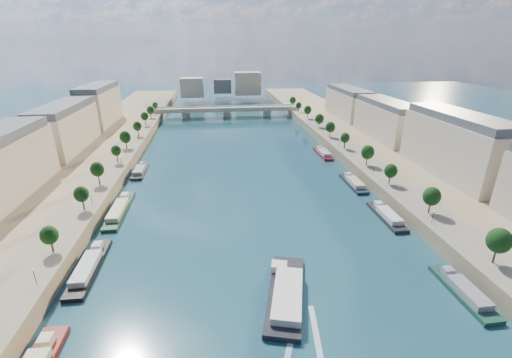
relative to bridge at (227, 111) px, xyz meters
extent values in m
plane|color=#0C3138|center=(0.00, -132.31, -5.08)|extent=(700.00, 700.00, 0.00)
cube|color=#9E8460|center=(-72.00, -132.31, -2.58)|extent=(44.00, 520.00, 5.00)
cube|color=#9E8460|center=(72.00, -132.31, -2.58)|extent=(44.00, 520.00, 5.00)
cube|color=gray|center=(-57.00, -132.31, -0.03)|extent=(14.00, 520.00, 0.10)
cube|color=gray|center=(57.00, -132.31, -0.03)|extent=(14.00, 520.00, 0.10)
cylinder|color=#382B1E|center=(-55.00, -190.31, 1.83)|extent=(0.50, 0.50, 3.82)
ellipsoid|color=black|center=(-55.00, -190.31, 5.42)|extent=(4.80, 4.80, 5.52)
cylinder|color=#382B1E|center=(-55.00, -166.31, 1.83)|extent=(0.50, 0.50, 3.82)
ellipsoid|color=black|center=(-55.00, -166.31, 5.42)|extent=(4.80, 4.80, 5.52)
cylinder|color=#382B1E|center=(-55.00, -142.31, 1.83)|extent=(0.50, 0.50, 3.82)
ellipsoid|color=black|center=(-55.00, -142.31, 5.42)|extent=(4.80, 4.80, 5.52)
cylinder|color=#382B1E|center=(-55.00, -118.31, 1.83)|extent=(0.50, 0.50, 3.82)
ellipsoid|color=black|center=(-55.00, -118.31, 5.42)|extent=(4.80, 4.80, 5.52)
cylinder|color=#382B1E|center=(-55.00, -94.31, 1.83)|extent=(0.50, 0.50, 3.82)
ellipsoid|color=black|center=(-55.00, -94.31, 5.42)|extent=(4.80, 4.80, 5.52)
cylinder|color=#382B1E|center=(-55.00, -70.31, 1.83)|extent=(0.50, 0.50, 3.82)
ellipsoid|color=black|center=(-55.00, -70.31, 5.42)|extent=(4.80, 4.80, 5.52)
cylinder|color=#382B1E|center=(-55.00, -46.31, 1.83)|extent=(0.50, 0.50, 3.82)
ellipsoid|color=black|center=(-55.00, -46.31, 5.42)|extent=(4.80, 4.80, 5.52)
cylinder|color=#382B1E|center=(-55.00, -22.31, 1.83)|extent=(0.50, 0.50, 3.82)
ellipsoid|color=black|center=(-55.00, -22.31, 5.42)|extent=(4.80, 4.80, 5.52)
cylinder|color=#382B1E|center=(-55.00, 1.69, 1.83)|extent=(0.50, 0.50, 3.82)
ellipsoid|color=black|center=(-55.00, 1.69, 5.42)|extent=(4.80, 4.80, 5.52)
cylinder|color=#382B1E|center=(55.00, -206.31, 1.83)|extent=(0.50, 0.50, 3.82)
ellipsoid|color=black|center=(55.00, -206.31, 5.42)|extent=(4.80, 4.80, 5.52)
cylinder|color=#382B1E|center=(55.00, -182.31, 1.83)|extent=(0.50, 0.50, 3.82)
ellipsoid|color=black|center=(55.00, -182.31, 5.42)|extent=(4.80, 4.80, 5.52)
cylinder|color=#382B1E|center=(55.00, -158.31, 1.83)|extent=(0.50, 0.50, 3.82)
ellipsoid|color=black|center=(55.00, -158.31, 5.42)|extent=(4.80, 4.80, 5.52)
cylinder|color=#382B1E|center=(55.00, -134.31, 1.83)|extent=(0.50, 0.50, 3.82)
ellipsoid|color=black|center=(55.00, -134.31, 5.42)|extent=(4.80, 4.80, 5.52)
cylinder|color=#382B1E|center=(55.00, -110.31, 1.83)|extent=(0.50, 0.50, 3.82)
ellipsoid|color=black|center=(55.00, -110.31, 5.42)|extent=(4.80, 4.80, 5.52)
cylinder|color=#382B1E|center=(55.00, -86.31, 1.83)|extent=(0.50, 0.50, 3.82)
ellipsoid|color=black|center=(55.00, -86.31, 5.42)|extent=(4.80, 4.80, 5.52)
cylinder|color=#382B1E|center=(55.00, -62.31, 1.83)|extent=(0.50, 0.50, 3.82)
ellipsoid|color=black|center=(55.00, -62.31, 5.42)|extent=(4.80, 4.80, 5.52)
cylinder|color=#382B1E|center=(55.00, -38.31, 1.83)|extent=(0.50, 0.50, 3.82)
ellipsoid|color=black|center=(55.00, -38.31, 5.42)|extent=(4.80, 4.80, 5.52)
cylinder|color=#382B1E|center=(55.00, -14.31, 1.83)|extent=(0.50, 0.50, 3.82)
ellipsoid|color=black|center=(55.00, -14.31, 5.42)|extent=(4.80, 4.80, 5.52)
cylinder|color=#382B1E|center=(55.00, 9.69, 1.83)|extent=(0.50, 0.50, 3.82)
ellipsoid|color=black|center=(55.00, 9.69, 5.42)|extent=(4.80, 4.80, 5.52)
cylinder|color=black|center=(-52.50, -202.31, 1.92)|extent=(0.14, 0.14, 4.00)
sphere|color=#FFE5B2|center=(-52.50, -202.31, 4.02)|extent=(0.36, 0.36, 0.36)
cylinder|color=black|center=(-52.50, -162.31, 1.92)|extent=(0.14, 0.14, 4.00)
sphere|color=#FFE5B2|center=(-52.50, -162.31, 4.02)|extent=(0.36, 0.36, 0.36)
cylinder|color=black|center=(-52.50, -122.31, 1.92)|extent=(0.14, 0.14, 4.00)
sphere|color=#FFE5B2|center=(-52.50, -122.31, 4.02)|extent=(0.36, 0.36, 0.36)
cylinder|color=black|center=(-52.50, -82.31, 1.92)|extent=(0.14, 0.14, 4.00)
sphere|color=#FFE5B2|center=(-52.50, -82.31, 4.02)|extent=(0.36, 0.36, 0.36)
cylinder|color=black|center=(-52.50, -42.31, 1.92)|extent=(0.14, 0.14, 4.00)
sphere|color=#FFE5B2|center=(-52.50, -42.31, 4.02)|extent=(0.36, 0.36, 0.36)
cylinder|color=black|center=(52.50, -187.31, 1.92)|extent=(0.14, 0.14, 4.00)
sphere|color=#FFE5B2|center=(52.50, -187.31, 4.02)|extent=(0.36, 0.36, 0.36)
cylinder|color=black|center=(52.50, -147.31, 1.92)|extent=(0.14, 0.14, 4.00)
sphere|color=#FFE5B2|center=(52.50, -147.31, 4.02)|extent=(0.36, 0.36, 0.36)
cylinder|color=black|center=(52.50, -107.31, 1.92)|extent=(0.14, 0.14, 4.00)
sphere|color=#FFE5B2|center=(52.50, -107.31, 4.02)|extent=(0.36, 0.36, 0.36)
cylinder|color=black|center=(52.50, -67.31, 1.92)|extent=(0.14, 0.14, 4.00)
sphere|color=#FFE5B2|center=(52.50, -67.31, 4.02)|extent=(0.36, 0.36, 0.36)
cylinder|color=black|center=(52.50, -27.31, 1.92)|extent=(0.14, 0.14, 4.00)
sphere|color=#FFE5B2|center=(52.50, -27.31, 4.02)|extent=(0.36, 0.36, 0.36)
cube|color=beige|center=(-85.00, -149.31, 9.92)|extent=(16.00, 52.00, 20.00)
cube|color=beige|center=(-85.00, -91.31, 9.92)|extent=(16.00, 52.00, 20.00)
cube|color=#474C54|center=(-85.00, -91.31, 21.52)|extent=(14.72, 50.44, 3.20)
cube|color=beige|center=(-85.00, -33.31, 9.92)|extent=(16.00, 52.00, 20.00)
cube|color=#474C54|center=(-85.00, -33.31, 21.52)|extent=(14.72, 50.44, 3.20)
cube|color=beige|center=(85.00, -149.31, 9.92)|extent=(16.00, 52.00, 20.00)
cube|color=#474C54|center=(85.00, -149.31, 21.52)|extent=(14.72, 50.44, 3.20)
cube|color=beige|center=(85.00, -91.31, 9.92)|extent=(16.00, 52.00, 20.00)
cube|color=#474C54|center=(85.00, -91.31, 21.52)|extent=(14.72, 50.44, 3.20)
cube|color=beige|center=(85.00, -33.31, 9.92)|extent=(16.00, 52.00, 20.00)
cube|color=#474C54|center=(85.00, -33.31, 21.52)|extent=(14.72, 50.44, 3.20)
cube|color=beige|center=(-30.00, 77.69, 8.92)|extent=(22.00, 18.00, 18.00)
cube|color=beige|center=(25.00, 87.69, 10.92)|extent=(26.00, 20.00, 22.00)
cube|color=#474C54|center=(0.00, 102.69, 6.92)|extent=(18.00, 16.00, 14.00)
cube|color=#C1B79E|center=(0.00, 0.00, 1.12)|extent=(112.00, 11.00, 2.20)
cube|color=#C1B79E|center=(0.00, -5.00, 2.62)|extent=(112.00, 0.80, 0.90)
cube|color=#C1B79E|center=(0.00, 5.00, 2.62)|extent=(112.00, 0.80, 0.90)
cylinder|color=#C1B79E|center=(-32.00, 0.00, -2.58)|extent=(6.40, 6.40, 5.00)
cylinder|color=#C1B79E|center=(0.00, 0.00, -2.58)|extent=(6.40, 6.40, 5.00)
cylinder|color=#C1B79E|center=(32.00, 0.00, -2.58)|extent=(6.40, 6.40, 5.00)
cube|color=#C1B79E|center=(-52.00, 0.00, -2.58)|extent=(6.00, 12.00, 5.00)
cube|color=#C1B79E|center=(52.00, 0.00, -2.58)|extent=(6.00, 12.00, 5.00)
cube|color=black|center=(3.65, -207.25, -4.70)|extent=(14.75, 28.53, 1.96)
cube|color=silver|center=(3.65, -209.45, -2.84)|extent=(10.87, 18.89, 1.76)
cube|color=silver|center=(3.65, -199.02, -2.82)|extent=(4.64, 4.20, 1.80)
cube|color=silver|center=(0.45, -224.25, -5.06)|extent=(10.93, 24.53, 0.04)
cube|color=silver|center=(6.85, -224.25, -5.06)|extent=(4.89, 25.91, 0.04)
cube|color=beige|center=(-45.50, -216.12, -2.98)|extent=(2.50, 2.68, 1.80)
cube|color=black|center=(-45.50, -190.82, -4.78)|extent=(5.00, 25.55, 1.80)
cube|color=#B7BEC4|center=(-45.50, -192.86, -3.08)|extent=(4.10, 14.05, 1.60)
cube|color=#B7BEC4|center=(-45.50, -183.15, -2.98)|extent=(2.50, 3.07, 1.80)
cube|color=#193F25|center=(-45.50, -157.79, -4.78)|extent=(5.00, 29.23, 1.80)
cube|color=beige|center=(-45.50, -160.12, -3.08)|extent=(4.10, 16.08, 1.60)
cube|color=beige|center=(-45.50, -149.02, -2.98)|extent=(2.50, 3.51, 1.80)
cube|color=#28292B|center=(-45.50, -119.14, -4.78)|extent=(5.00, 19.60, 1.80)
cube|color=gray|center=(-45.50, -120.71, -3.08)|extent=(4.10, 10.78, 1.60)
cube|color=gray|center=(-45.50, -113.26, -2.98)|extent=(2.50, 2.35, 1.80)
cube|color=#1B4435|center=(45.50, -212.10, -4.78)|extent=(5.00, 20.08, 1.80)
cube|color=gray|center=(45.50, -213.70, -3.08)|extent=(4.10, 11.04, 1.60)
cube|color=gray|center=(45.50, -206.08, -2.98)|extent=(2.50, 2.41, 1.80)
cube|color=#232426|center=(45.50, -174.08, -4.78)|extent=(5.00, 21.00, 1.80)
cube|color=silver|center=(45.50, -175.76, -3.08)|extent=(4.10, 11.55, 1.60)
cube|color=silver|center=(45.50, -167.78, -2.98)|extent=(2.50, 2.52, 1.80)
cube|color=#192537|center=(45.50, -145.01, -4.78)|extent=(5.00, 20.75, 1.80)
cube|color=beige|center=(45.50, -146.67, -3.08)|extent=(4.10, 11.41, 1.60)
cube|color=beige|center=(45.50, -138.79, -2.98)|extent=(2.50, 2.49, 1.80)
cube|color=maroon|center=(45.50, -103.85, -4.78)|extent=(5.00, 21.13, 1.80)
cube|color=#AFB4BC|center=(45.50, -105.54, -3.08)|extent=(4.10, 11.62, 1.60)
cube|color=#AFB4BC|center=(45.50, -97.51, -2.98)|extent=(2.50, 2.54, 1.80)
camera|label=1|loc=(-11.38, -270.47, 50.75)|focal=24.00mm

